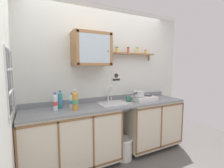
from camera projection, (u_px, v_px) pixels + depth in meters
back_wall at (104, 80)px, 2.88m from camera, size 3.35×0.07×2.58m
side_wall_left at (1, 97)px, 1.36m from camera, size 0.05×3.55×2.58m
lower_cabinet_run at (72, 140)px, 2.39m from camera, size 1.41×0.58×0.90m
lower_cabinet_run_right at (150, 124)px, 3.07m from camera, size 1.08×0.58×0.90m
countertop at (112, 105)px, 2.64m from camera, size 2.71×0.60×0.03m
backsplash at (105, 99)px, 2.88m from camera, size 2.71×0.02×0.08m
sink at (113, 104)px, 2.70m from camera, size 0.49×0.44×0.40m
hot_plate_stove at (144, 98)px, 2.92m from camera, size 0.42×0.30×0.08m
saucepan at (138, 93)px, 2.88m from camera, size 0.32×0.28×0.10m
bottle_opaque_white_0 at (72, 101)px, 2.37m from camera, size 0.08×0.08×0.23m
bottle_water_clear_1 at (55, 103)px, 2.23m from camera, size 0.07×0.07×0.26m
bottle_detergent_teal_2 at (60, 100)px, 2.37m from camera, size 0.07×0.07×0.26m
bottle_juice_amber_3 at (75, 101)px, 2.26m from camera, size 0.08×0.08×0.30m
mug at (128, 99)px, 2.83m from camera, size 0.12×0.08×0.10m
wall_cabinet at (92, 49)px, 2.52m from camera, size 0.59×0.35×0.52m
spice_shelf at (132, 53)px, 2.99m from camera, size 0.91×0.14×0.23m
warning_sign at (116, 77)px, 2.95m from camera, size 0.18×0.01×0.21m
window at (10, 80)px, 1.72m from camera, size 0.03×0.57×0.69m
trash_bin at (124, 148)px, 2.70m from camera, size 0.32×0.32×0.36m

